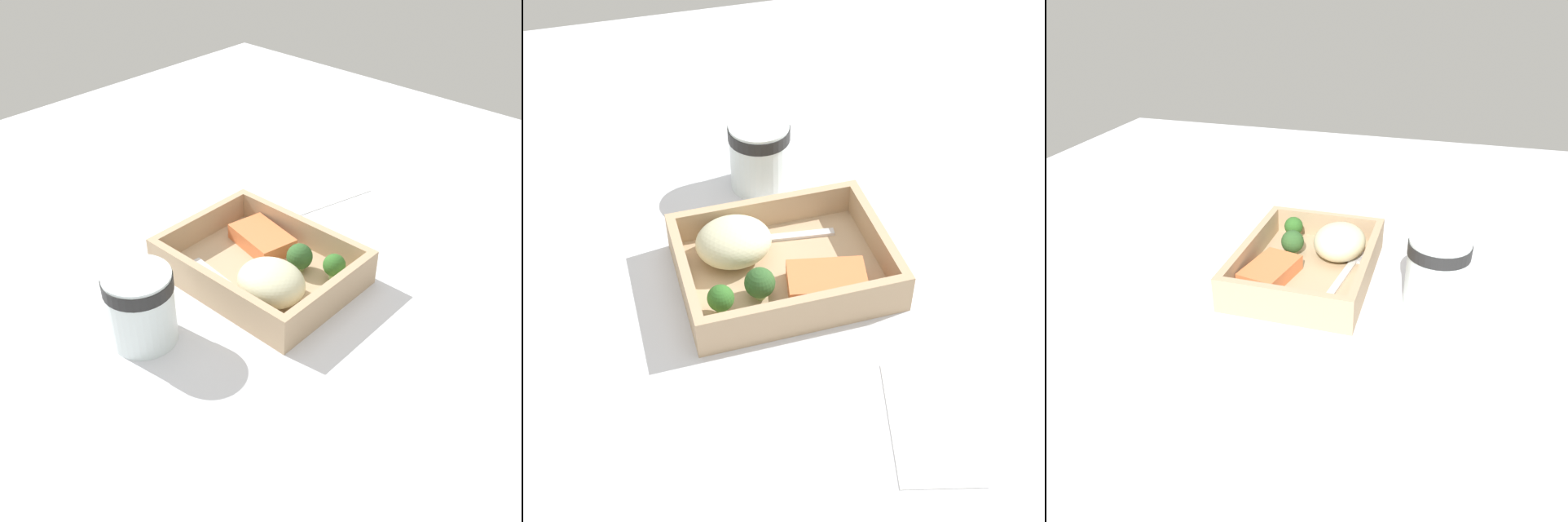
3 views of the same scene
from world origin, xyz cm
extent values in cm
cube|color=silver|center=(0.00, 0.00, -1.00)|extent=(160.00, 160.00, 2.00)
cube|color=tan|center=(0.00, 0.00, 0.60)|extent=(25.88, 19.77, 1.20)
cube|color=tan|center=(0.00, -9.29, 3.28)|extent=(25.88, 1.20, 4.17)
cube|color=tan|center=(0.00, 9.29, 3.28)|extent=(25.88, 1.20, 4.17)
cube|color=tan|center=(-12.34, 0.00, 3.28)|extent=(1.20, 17.37, 4.17)
cube|color=tan|center=(12.34, 0.00, 3.28)|extent=(1.20, 17.37, 4.17)
cube|color=#EB7844|center=(-4.02, 4.63, 2.39)|extent=(10.52, 7.86, 2.38)
ellipsoid|color=beige|center=(5.41, -3.87, 3.93)|extent=(9.59, 8.33, 5.47)
cylinder|color=#80A257|center=(9.09, 5.03, 2.05)|extent=(1.21, 1.21, 1.70)
sphere|color=#306625|center=(9.09, 5.03, 3.77)|extent=(3.18, 3.18, 3.18)
cylinder|color=#89A163|center=(4.06, 3.65, 1.86)|extent=(1.42, 1.42, 1.31)
sphere|color=#2F5A29|center=(4.06, 3.65, 3.54)|extent=(3.73, 3.73, 3.73)
cube|color=silver|center=(-2.16, -5.70, 1.42)|extent=(12.44, 2.69, 0.44)
cube|color=silver|center=(5.67, -6.72, 1.42)|extent=(3.66, 2.62, 0.44)
cylinder|color=white|center=(-2.13, -19.38, 5.04)|extent=(8.39, 8.39, 10.08)
cylinder|color=black|center=(-2.13, -19.38, 8.78)|extent=(8.64, 8.64, 1.82)
cube|color=white|center=(-8.57, 25.17, 0.12)|extent=(12.33, 16.97, 0.24)
camera|label=1|loc=(47.19, -51.39, 53.43)|focal=42.00mm
camera|label=2|loc=(18.51, 62.72, 63.96)|focal=50.00mm
camera|label=3|loc=(-65.49, -18.84, 41.67)|focal=35.00mm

